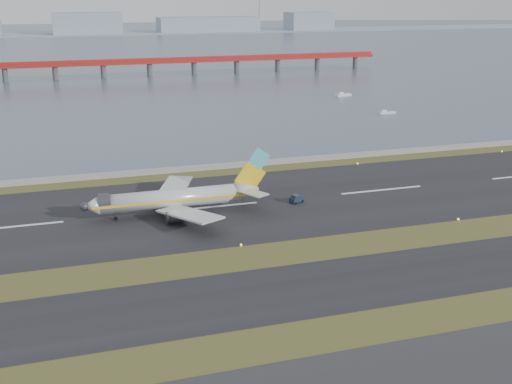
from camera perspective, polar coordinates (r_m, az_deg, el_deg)
ground at (r=108.37m, az=-0.22°, el=-6.27°), size 1000.00×1000.00×0.00m
taxiway_strip at (r=98.03m, az=1.89°, el=-8.94°), size 1000.00×18.00×0.10m
runway_strip at (r=135.37m, az=-4.00°, el=-1.36°), size 1000.00×45.00×0.10m
seawall at (r=163.31m, az=-6.49°, el=2.04°), size 1000.00×2.50×1.00m
bay_water at (r=557.23m, az=-14.76°, el=12.42°), size 1400.00×800.00×1.30m
red_pier at (r=350.15m, az=-9.47°, el=11.28°), size 260.00×5.00×10.20m
far_shoreline at (r=717.02m, az=-14.46°, el=13.93°), size 1400.00×80.00×60.50m
airliner at (r=130.84m, az=-7.01°, el=-0.55°), size 38.52×32.89×12.80m
pushback_tug at (r=137.89m, az=3.60°, el=-0.62°), size 3.34×2.69×1.87m
workboat_near at (r=244.38m, az=11.54°, el=6.94°), size 6.31×2.36×1.50m
workboat_far at (r=282.87m, az=7.72°, el=8.56°), size 8.06×4.58×1.87m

